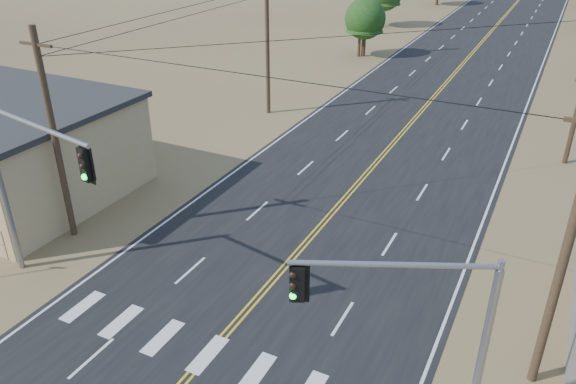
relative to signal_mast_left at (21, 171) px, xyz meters
The scene contains 8 objects.
road 23.72m from the signal_mast_left, 68.64° to the left, with size 15.00×200.00×0.02m, color black.
utility_pole_left_near 4.10m from the signal_mast_left, 120.50° to the left, with size 1.80×0.30×10.00m.
utility_pole_left_mid 23.62m from the signal_mast_left, 95.05° to the left, with size 1.80×0.30×10.00m.
utility_pole_left_far 43.58m from the signal_mast_left, 92.74° to the left, with size 1.80×0.30×10.00m.
utility_pole_right_near 19.25m from the signal_mast_left, 10.57° to the left, with size 1.80×0.30×10.00m.
signal_mast_left is the anchor object (origin of this frame).
signal_mast_right 16.06m from the signal_mast_left, ahead, with size 4.85×2.40×6.77m.
tree_left_near 43.86m from the signal_mast_left, 92.22° to the left, with size 4.20×4.20×6.99m.
Camera 1 is at (9.38, -4.28, 14.42)m, focal length 35.00 mm.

